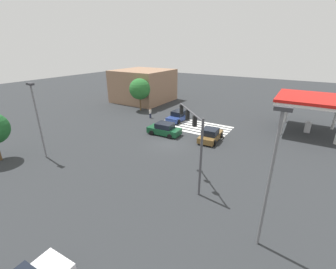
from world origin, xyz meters
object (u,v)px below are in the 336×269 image
object	(u,v)px
traffic_signal_mast	(193,131)
car_2	(178,116)
tree_corner_b	(140,89)
street_light_pole_b	(37,115)
car_0	(164,129)
pedestrian	(150,113)
street_light_pole_a	(271,170)
car_3	(210,135)

from	to	relation	value
traffic_signal_mast	car_2	xyz separation A→B (m)	(9.11, -14.15, -3.87)
car_2	tree_corner_b	xyz separation A→B (m)	(8.75, -1.79, 3.07)
car_2	street_light_pole_b	distance (m)	19.27
car_0	tree_corner_b	bearing A→B (deg)	-41.03
car_0	pedestrian	world-z (taller)	car_0
car_0	pedestrian	size ratio (longest dim) A/B	2.82
traffic_signal_mast	car_2	world-z (taller)	traffic_signal_mast
traffic_signal_mast	pedestrian	xyz separation A→B (m)	(13.62, -13.01, -3.75)
car_2	street_light_pole_a	bearing A→B (deg)	42.89
pedestrian	street_light_pole_b	xyz separation A→B (m)	(1.25, 16.84, 3.76)
car_3	tree_corner_b	bearing A→B (deg)	64.98
traffic_signal_mast	street_light_pole_b	xyz separation A→B (m)	(14.88, 3.83, 0.01)
pedestrian	tree_corner_b	size ratio (longest dim) A/B	0.27
pedestrian	car_2	bearing A→B (deg)	56.70
traffic_signal_mast	car_3	bearing A→B (deg)	-33.23
traffic_signal_mast	pedestrian	distance (m)	19.21
street_light_pole_a	car_2	bearing A→B (deg)	-49.53
car_0	pedestrian	xyz separation A→B (m)	(5.81, -4.94, 0.12)
traffic_signal_mast	street_light_pole_a	world-z (taller)	street_light_pole_a
tree_corner_b	car_3	bearing A→B (deg)	157.43
street_light_pole_a	tree_corner_b	distance (m)	31.14
traffic_signal_mast	car_0	bearing A→B (deg)	-0.94
car_2	tree_corner_b	world-z (taller)	tree_corner_b
car_0	car_2	distance (m)	6.20
car_0	street_light_pole_b	bearing A→B (deg)	56.34
car_3	traffic_signal_mast	bearing A→B (deg)	-170.68
street_light_pole_a	traffic_signal_mast	bearing A→B (deg)	-31.50
car_0	street_light_pole_a	size ratio (longest dim) A/B	0.53
street_light_pole_a	street_light_pole_b	bearing A→B (deg)	0.08
car_0	car_2	bearing A→B (deg)	-80.97
car_0	tree_corner_b	distance (m)	13.12
street_light_pole_a	street_light_pole_b	distance (m)	21.08
street_light_pole_b	street_light_pole_a	bearing A→B (deg)	-179.92
car_0	car_2	world-z (taller)	car_0
car_3	street_light_pole_a	xyz separation A→B (m)	(-8.14, 13.12, 4.23)
street_light_pole_b	tree_corner_b	xyz separation A→B (m)	(2.99, -19.76, -0.81)
car_3	street_light_pole_b	distance (m)	18.85
traffic_signal_mast	car_3	distance (m)	10.29
traffic_signal_mast	car_2	size ratio (longest dim) A/B	1.47
street_light_pole_b	tree_corner_b	size ratio (longest dim) A/B	1.36
street_light_pole_a	tree_corner_b	xyz separation A→B (m)	(24.06, -19.73, -1.13)
traffic_signal_mast	tree_corner_b	world-z (taller)	traffic_signal_mast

